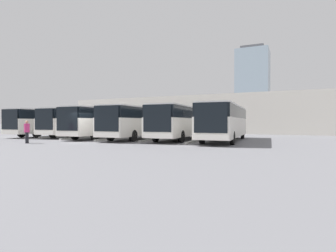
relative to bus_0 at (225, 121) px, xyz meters
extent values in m
plane|color=slate|center=(10.53, 5.90, -1.77)|extent=(600.00, 600.00, 0.00)
cube|color=silver|center=(0.00, -0.02, -0.52)|extent=(3.35, 12.34, 1.60)
cube|color=black|center=(0.00, -0.02, 0.77)|extent=(3.30, 12.16, 0.98)
cube|color=black|center=(-0.38, 6.09, 0.22)|extent=(2.28, 0.18, 2.08)
cube|color=silver|center=(-0.38, 6.09, -1.10)|extent=(2.46, 0.21, 0.40)
cube|color=silver|center=(0.00, -0.02, 1.32)|extent=(3.21, 11.85, 0.12)
cylinder|color=black|center=(-1.38, 3.69, -1.26)|extent=(0.36, 1.04, 1.02)
cylinder|color=black|center=(0.91, 3.83, -1.26)|extent=(0.36, 1.04, 1.02)
cylinder|color=black|center=(-0.91, -3.86, -1.26)|extent=(0.36, 1.04, 1.02)
cylinder|color=black|center=(1.38, -3.72, -1.26)|extent=(0.36, 1.04, 1.02)
cube|color=#B2B2AD|center=(2.11, 1.81, -1.69)|extent=(0.61, 5.90, 0.15)
cube|color=silver|center=(4.21, -0.34, -0.52)|extent=(3.35, 12.34, 1.60)
cube|color=black|center=(4.21, -0.34, 0.77)|extent=(3.30, 12.16, 0.98)
cube|color=black|center=(3.83, 5.77, 0.22)|extent=(2.28, 0.18, 2.08)
cube|color=silver|center=(3.83, 5.77, -1.10)|extent=(2.46, 0.21, 0.40)
cube|color=silver|center=(4.21, -0.34, 1.32)|extent=(3.21, 11.85, 0.12)
cylinder|color=black|center=(2.83, 3.37, -1.26)|extent=(0.36, 1.04, 1.02)
cylinder|color=black|center=(5.12, 3.51, -1.26)|extent=(0.36, 1.04, 1.02)
cylinder|color=black|center=(3.30, -4.18, -1.26)|extent=(0.36, 1.04, 1.02)
cylinder|color=black|center=(5.59, -4.04, -1.26)|extent=(0.36, 1.04, 1.02)
cube|color=#B2B2AD|center=(6.32, 1.49, -1.69)|extent=(0.61, 5.90, 0.15)
cube|color=silver|center=(8.43, 0.34, -0.52)|extent=(3.35, 12.34, 1.60)
cube|color=black|center=(8.43, 0.34, 0.77)|extent=(3.30, 12.16, 0.98)
cube|color=black|center=(8.04, 6.44, 0.22)|extent=(2.28, 0.18, 2.08)
cube|color=silver|center=(8.04, 6.45, -1.10)|extent=(2.46, 0.21, 0.40)
cube|color=silver|center=(8.43, 0.34, 1.32)|extent=(3.21, 11.85, 0.12)
cylinder|color=black|center=(7.05, 4.04, -1.26)|extent=(0.36, 1.04, 1.02)
cylinder|color=black|center=(9.33, 4.18, -1.26)|extent=(0.36, 1.04, 1.02)
cylinder|color=black|center=(7.52, -3.51, -1.26)|extent=(0.36, 1.04, 1.02)
cylinder|color=black|center=(9.81, -3.37, -1.26)|extent=(0.36, 1.04, 1.02)
cube|color=#B2B2AD|center=(10.53, 2.17, -1.69)|extent=(0.61, 5.90, 0.15)
cube|color=silver|center=(12.64, 0.34, -0.52)|extent=(3.35, 12.34, 1.60)
cube|color=black|center=(12.64, 0.34, 0.77)|extent=(3.30, 12.16, 0.98)
cube|color=black|center=(12.26, 6.45, 0.22)|extent=(2.28, 0.18, 2.08)
cube|color=silver|center=(12.26, 6.45, -1.10)|extent=(2.46, 0.21, 0.40)
cube|color=silver|center=(12.64, 0.34, 1.32)|extent=(3.21, 11.85, 0.12)
cylinder|color=black|center=(11.26, 4.04, -1.26)|extent=(0.36, 1.04, 1.02)
cylinder|color=black|center=(13.55, 4.19, -1.26)|extent=(0.36, 1.04, 1.02)
cylinder|color=black|center=(11.73, -3.51, -1.26)|extent=(0.36, 1.04, 1.02)
cylinder|color=black|center=(14.02, -3.36, -1.26)|extent=(0.36, 1.04, 1.02)
cube|color=#B2B2AD|center=(14.74, 2.17, -1.69)|extent=(0.61, 5.90, 0.15)
cube|color=silver|center=(16.85, -0.79, -0.52)|extent=(3.35, 12.34, 1.60)
cube|color=black|center=(16.85, -0.79, 0.77)|extent=(3.30, 12.16, 0.98)
cube|color=black|center=(16.47, 5.32, 0.22)|extent=(2.28, 0.18, 2.08)
cube|color=silver|center=(16.47, 5.32, -1.10)|extent=(2.46, 0.21, 0.40)
cube|color=silver|center=(16.85, -0.79, 1.32)|extent=(3.21, 11.85, 0.12)
cylinder|color=black|center=(15.47, 2.92, -1.26)|extent=(0.36, 1.04, 1.02)
cylinder|color=black|center=(17.76, 3.06, -1.26)|extent=(0.36, 1.04, 1.02)
cylinder|color=black|center=(15.94, -4.64, -1.26)|extent=(0.36, 1.04, 1.02)
cylinder|color=black|center=(18.23, -4.49, -1.26)|extent=(0.36, 1.04, 1.02)
cube|color=#B2B2AD|center=(18.96, 1.04, -1.69)|extent=(0.61, 5.90, 0.15)
cube|color=silver|center=(21.06, -0.19, -0.52)|extent=(3.35, 12.34, 1.60)
cube|color=black|center=(21.06, -0.19, 0.77)|extent=(3.30, 12.16, 0.98)
cube|color=black|center=(20.68, 5.92, 0.22)|extent=(2.28, 0.18, 2.08)
cube|color=silver|center=(20.68, 5.92, -1.10)|extent=(2.46, 0.21, 0.40)
cube|color=silver|center=(21.06, -0.19, 1.32)|extent=(3.21, 11.85, 0.12)
cylinder|color=black|center=(19.68, 3.52, -1.26)|extent=(0.36, 1.04, 1.02)
cylinder|color=black|center=(21.97, 3.66, -1.26)|extent=(0.36, 1.04, 1.02)
cylinder|color=black|center=(20.15, -4.03, -1.26)|extent=(0.36, 1.04, 1.02)
cylinder|color=black|center=(22.44, -3.89, -1.26)|extent=(0.36, 1.04, 1.02)
cylinder|color=black|center=(13.90, 8.99, -1.33)|extent=(0.28, 0.28, 0.88)
cylinder|color=black|center=(13.75, 9.16, -1.33)|extent=(0.28, 0.28, 0.88)
cylinder|color=#D13375|center=(13.83, 9.08, -0.54)|extent=(0.57, 0.57, 0.70)
sphere|color=tan|center=(13.83, 9.08, -0.07)|extent=(0.24, 0.24, 0.24)
cube|color=beige|center=(10.53, -20.83, 1.19)|extent=(41.93, 11.88, 5.91)
cube|color=silver|center=(10.53, -28.27, 3.89)|extent=(41.93, 3.00, 0.24)
cylinder|color=slate|center=(-4.14, -29.37, 1.06)|extent=(0.20, 0.20, 5.66)
cylinder|color=slate|center=(25.21, -29.37, 1.06)|extent=(0.20, 0.20, 5.66)
cube|color=#93A8B7|center=(18.66, -170.18, 24.39)|extent=(21.84, 21.84, 52.31)
cube|color=#4C4C51|center=(18.66, -170.18, 51.74)|extent=(15.29, 15.29, 2.40)
camera|label=1|loc=(-5.23, 23.26, -0.11)|focal=28.00mm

